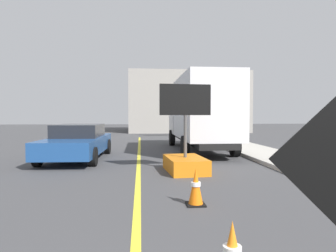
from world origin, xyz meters
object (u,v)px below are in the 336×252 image
Objects in this scene: pickup_car at (78,142)px; traffic_cone_mid_lane at (196,187)px; arrow_board_trailer at (185,156)px; box_truck at (200,113)px; highway_guide_sign at (206,93)px.

traffic_cone_mid_lane is at bearing -61.16° from pickup_car.
arrow_board_trailer is 4.92m from pickup_car.
box_truck is 8.89m from traffic_cone_mid_lane.
highway_guide_sign is (3.60, 13.29, 2.94)m from arrow_board_trailer.
highway_guide_sign is at bearing 76.80° from traffic_cone_mid_lane.
pickup_car is 7.37m from traffic_cone_mid_lane.
pickup_car is 1.03× the size of highway_guide_sign.
highway_guide_sign is 6.89× the size of traffic_cone_mid_lane.
arrow_board_trailer is at bearing -38.28° from pickup_car.
traffic_cone_mid_lane is (-0.31, -3.40, -0.12)m from arrow_board_trailer.
traffic_cone_mid_lane is at bearing -95.22° from arrow_board_trailer.
box_truck is 8.53m from highway_guide_sign.
pickup_car is at bearing 141.72° from arrow_board_trailer.
box_truck reaches higher than traffic_cone_mid_lane.
arrow_board_trailer is at bearing -105.18° from highway_guide_sign.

